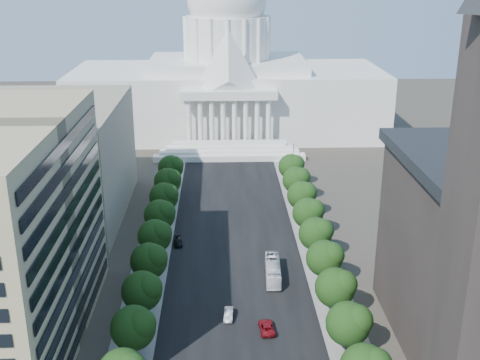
{
  "coord_description": "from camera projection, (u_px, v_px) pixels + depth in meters",
  "views": [
    {
      "loc": [
        -3.18,
        -50.33,
        62.9
      ],
      "look_at": [
        1.43,
        83.48,
        15.11
      ],
      "focal_mm": 45.0,
      "sensor_mm": 36.0,
      "label": 1
    }
  ],
  "objects": [
    {
      "name": "tree_l_f",
      "position": [
        156.0,
        235.0,
        133.47
      ],
      "size": [
        7.79,
        7.6,
        9.97
      ],
      "color": "#33261C",
      "rests_on": "ground"
    },
    {
      "name": "streetlight_e",
      "position": [
        302.0,
        179.0,
        170.85
      ],
      "size": [
        2.61,
        0.44,
        9.0
      ],
      "color": "gray",
      "rests_on": "ground"
    },
    {
      "name": "tree_r_d",
      "position": [
        337.0,
        287.0,
        112.05
      ],
      "size": [
        7.79,
        7.6,
        9.97
      ],
      "color": "#33261C",
      "rests_on": "ground"
    },
    {
      "name": "tree_r_e",
      "position": [
        326.0,
        257.0,
        123.34
      ],
      "size": [
        7.79,
        7.6,
        9.97
      ],
      "color": "#33261C",
      "rests_on": "ground"
    },
    {
      "name": "sidewalk_right",
      "position": [
        308.0,
        226.0,
        153.95
      ],
      "size": [
        8.0,
        260.0,
        0.02
      ],
      "primitive_type": "cube",
      "color": "gray",
      "rests_on": "ground"
    },
    {
      "name": "tree_r_c",
      "position": [
        350.0,
        323.0,
        100.75
      ],
      "size": [
        7.79,
        7.6,
        9.97
      ],
      "color": "#33261C",
      "rests_on": "ground"
    },
    {
      "name": "tree_l_c",
      "position": [
        135.0,
        327.0,
        99.58
      ],
      "size": [
        7.79,
        7.6,
        9.97
      ],
      "color": "#33261C",
      "rests_on": "ground"
    },
    {
      "name": "tree_r_i",
      "position": [
        297.0,
        179.0,
        168.52
      ],
      "size": [
        7.79,
        7.6,
        9.97
      ],
      "color": "#33261C",
      "rests_on": "ground"
    },
    {
      "name": "road_asphalt",
      "position": [
        234.0,
        227.0,
        153.33
      ],
      "size": [
        30.0,
        260.0,
        0.01
      ],
      "primitive_type": "cube",
      "color": "black",
      "rests_on": "ground"
    },
    {
      "name": "streetlight_d",
      "position": [
        315.0,
        213.0,
        147.32
      ],
      "size": [
        2.61,
        0.44,
        9.0
      ],
      "color": "gray",
      "rests_on": "ground"
    },
    {
      "name": "tree_l_i",
      "position": [
        169.0,
        181.0,
        167.35
      ],
      "size": [
        7.79,
        7.6,
        9.97
      ],
      "color": "#33261C",
      "rests_on": "ground"
    },
    {
      "name": "tree_l_g",
      "position": [
        161.0,
        214.0,
        144.76
      ],
      "size": [
        7.79,
        7.6,
        9.97
      ],
      "color": "#33261C",
      "rests_on": "ground"
    },
    {
      "name": "tree_l_j",
      "position": [
        172.0,
        167.0,
        178.65
      ],
      "size": [
        7.79,
        7.6,
        9.97
      ],
      "color": "#33261C",
      "rests_on": "ground"
    },
    {
      "name": "streetlight_f",
      "position": [
        292.0,
        153.0,
        194.38
      ],
      "size": [
        2.61,
        0.44,
        9.0
      ],
      "color": "gray",
      "rests_on": "ground"
    },
    {
      "name": "car_dark_b",
      "position": [
        178.0,
        242.0,
        143.51
      ],
      "size": [
        2.52,
        5.02,
        1.4
      ],
      "primitive_type": "imported",
      "rotation": [
        0.0,
        0.0,
        0.12
      ],
      "color": "black",
      "rests_on": "ground"
    },
    {
      "name": "streetlight_b",
      "position": [
        360.0,
        329.0,
        100.26
      ],
      "size": [
        2.61,
        0.44,
        9.0
      ],
      "color": "gray",
      "rests_on": "ground"
    },
    {
      "name": "capitol",
      "position": [
        227.0,
        82.0,
        235.92
      ],
      "size": [
        120.0,
        56.0,
        73.0
      ],
      "color": "white",
      "rests_on": "ground"
    },
    {
      "name": "streetlight_c",
      "position": [
        333.0,
        260.0,
        123.79
      ],
      "size": [
        2.61,
        0.44,
        9.0
      ],
      "color": "gray",
      "rests_on": "ground"
    },
    {
      "name": "office_block_left_far",
      "position": [
        48.0,
        161.0,
        156.15
      ],
      "size": [
        38.0,
        52.0,
        30.0
      ],
      "primitive_type": "cube",
      "color": "gray",
      "rests_on": "ground"
    },
    {
      "name": "car_silver",
      "position": [
        229.0,
        314.0,
        113.55
      ],
      "size": [
        1.96,
        4.81,
        1.55
      ],
      "primitive_type": "imported",
      "rotation": [
        0.0,
        0.0,
        -0.07
      ],
      "color": "#A0A4A8",
      "rests_on": "ground"
    },
    {
      "name": "tree_l_h",
      "position": [
        165.0,
        196.0,
        156.06
      ],
      "size": [
        7.79,
        7.6,
        9.97
      ],
      "color": "#33261C",
      "rests_on": "ground"
    },
    {
      "name": "tree_r_g",
      "position": [
        309.0,
        212.0,
        145.93
      ],
      "size": [
        7.79,
        7.6,
        9.97
      ],
      "color": "#33261C",
      "rests_on": "ground"
    },
    {
      "name": "car_red",
      "position": [
        267.0,
        327.0,
        109.49
      ],
      "size": [
        3.0,
        5.81,
        1.57
      ],
      "primitive_type": "imported",
      "rotation": [
        0.0,
        0.0,
        3.21
      ],
      "color": "maroon",
      "rests_on": "ground"
    },
    {
      "name": "tree_l_e",
      "position": [
        150.0,
        260.0,
        122.17
      ],
      "size": [
        7.79,
        7.6,
        9.97
      ],
      "color": "#33261C",
      "rests_on": "ground"
    },
    {
      "name": "tree_l_d",
      "position": [
        143.0,
        290.0,
        110.88
      ],
      "size": [
        7.79,
        7.6,
        9.97
      ],
      "color": "#33261C",
      "rests_on": "ground"
    },
    {
      "name": "tree_r_j",
      "position": [
        292.0,
        166.0,
        179.82
      ],
      "size": [
        7.79,
        7.6,
        9.97
      ],
      "color": "#33261C",
      "rests_on": "ground"
    },
    {
      "name": "sidewalk_left",
      "position": [
        159.0,
        228.0,
        152.72
      ],
      "size": [
        8.0,
        260.0,
        0.02
      ],
      "primitive_type": "cube",
      "color": "gray",
      "rests_on": "ground"
    },
    {
      "name": "city_bus",
      "position": [
        273.0,
        270.0,
        127.91
      ],
      "size": [
        3.62,
        12.94,
        3.57
      ],
      "primitive_type": "imported",
      "rotation": [
        0.0,
        0.0,
        -0.05
      ],
      "color": "white",
      "rests_on": "ground"
    },
    {
      "name": "tree_r_h",
      "position": [
        303.0,
        195.0,
        157.23
      ],
      "size": [
        7.79,
        7.6,
        9.97
      ],
      "color": "#33261C",
      "rests_on": "ground"
    },
    {
      "name": "tree_r_f",
      "position": [
        317.0,
        233.0,
        134.64
      ],
      "size": [
        7.79,
        7.6,
        9.97
      ],
      "color": "#33261C",
      "rests_on": "ground"
    }
  ]
}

